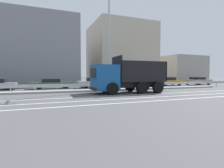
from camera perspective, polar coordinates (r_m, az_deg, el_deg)
ground_plane at (r=16.35m, az=-2.14°, el=-2.92°), size 320.00×320.00×0.00m
lane_strip_0 at (r=15.09m, az=8.71°, el=-3.43°), size 58.05×0.16×0.01m
lane_strip_1 at (r=13.44m, az=12.93°, el=-4.25°), size 58.05×0.16×0.01m
lane_strip_2 at (r=12.16m, az=17.26°, el=-5.06°), size 58.05×0.16×0.01m
median_island at (r=18.31m, az=-4.31°, el=-2.02°), size 31.93×1.10×0.18m
median_guardrail at (r=19.12m, az=-5.10°, el=-0.38°), size 58.05×0.09×0.78m
dump_truck at (r=16.19m, az=2.51°, el=1.62°), size 7.11×2.94×3.39m
median_road_sign at (r=21.26m, az=13.39°, el=2.12°), size 0.82×0.16×2.59m
street_lamp_1 at (r=19.18m, az=-0.83°, el=15.85°), size 0.71×1.95×10.98m
parked_car_3 at (r=22.70m, az=-19.05°, el=0.16°), size 4.99×1.99×1.21m
parked_car_4 at (r=23.21m, az=-5.89°, el=0.47°), size 4.45×2.15×1.32m
parked_car_5 at (r=25.73m, az=8.77°, el=0.69°), size 4.92×2.07×1.33m
parked_car_6 at (r=29.16m, az=18.03°, el=0.85°), size 4.35×2.02×1.34m
parked_car_7 at (r=33.35m, az=26.24°, el=0.94°), size 4.80×2.18×1.32m
background_building_0 at (r=34.62m, az=-29.54°, el=9.22°), size 20.52×12.97×11.39m
background_building_1 at (r=40.16m, az=2.60°, el=9.62°), size 12.59×12.65×12.73m
background_building_2 at (r=50.67m, az=21.09°, el=4.55°), size 10.39×10.04×6.60m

